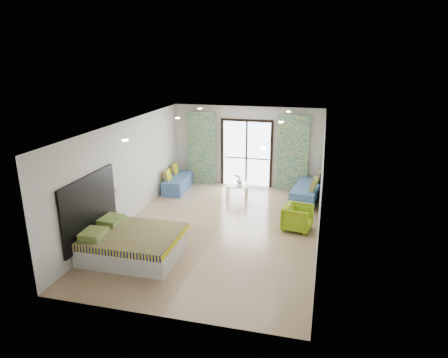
% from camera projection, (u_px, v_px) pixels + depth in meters
% --- Properties ---
extents(floor, '(5.00, 7.50, 0.01)m').
position_uv_depth(floor, '(218.00, 229.00, 10.34)').
color(floor, '#947758').
rests_on(floor, ground).
extents(ceiling, '(5.00, 7.50, 0.01)m').
position_uv_depth(ceiling, '(218.00, 125.00, 9.53)').
color(ceiling, silver).
rests_on(ceiling, ground).
extents(wall_back, '(5.00, 0.01, 2.70)m').
position_uv_depth(wall_back, '(247.00, 147.00, 13.41)').
color(wall_back, silver).
rests_on(wall_back, ground).
extents(wall_front, '(5.00, 0.01, 2.70)m').
position_uv_depth(wall_front, '(159.00, 246.00, 6.47)').
color(wall_front, silver).
rests_on(wall_front, ground).
extents(wall_left, '(0.01, 7.50, 2.70)m').
position_uv_depth(wall_left, '(127.00, 172.00, 10.52)').
color(wall_left, silver).
rests_on(wall_left, ground).
extents(wall_right, '(0.01, 7.50, 2.70)m').
position_uv_depth(wall_right, '(321.00, 187.00, 9.36)').
color(wall_right, silver).
rests_on(wall_right, ground).
extents(balcony_door, '(1.76, 0.08, 2.28)m').
position_uv_depth(balcony_door, '(247.00, 149.00, 13.41)').
color(balcony_door, black).
rests_on(balcony_door, floor).
extents(balcony_rail, '(1.52, 0.03, 0.04)m').
position_uv_depth(balcony_rail, '(246.00, 158.00, 13.51)').
color(balcony_rail, '#595451').
rests_on(balcony_rail, balcony_door).
extents(curtain_left, '(1.00, 0.10, 2.50)m').
position_uv_depth(curtain_left, '(201.00, 148.00, 13.63)').
color(curtain_left, silver).
rests_on(curtain_left, floor).
extents(curtain_right, '(1.00, 0.10, 2.50)m').
position_uv_depth(curtain_right, '(293.00, 153.00, 12.91)').
color(curtain_right, silver).
rests_on(curtain_right, floor).
extents(downlight_a, '(0.12, 0.12, 0.02)m').
position_uv_depth(downlight_a, '(125.00, 140.00, 8.02)').
color(downlight_a, '#FFE0B2').
rests_on(downlight_a, ceiling).
extents(downlight_b, '(0.12, 0.12, 0.02)m').
position_uv_depth(downlight_b, '(263.00, 148.00, 7.37)').
color(downlight_b, '#FFE0B2').
rests_on(downlight_b, ceiling).
extents(downlight_c, '(0.12, 0.12, 0.02)m').
position_uv_depth(downlight_c, '(178.00, 118.00, 10.79)').
color(downlight_c, '#FFE0B2').
rests_on(downlight_c, ceiling).
extents(downlight_d, '(0.12, 0.12, 0.02)m').
position_uv_depth(downlight_d, '(281.00, 122.00, 10.14)').
color(downlight_d, '#FFE0B2').
rests_on(downlight_d, ceiling).
extents(downlight_e, '(0.12, 0.12, 0.02)m').
position_uv_depth(downlight_e, '(200.00, 109.00, 12.64)').
color(downlight_e, '#FFE0B2').
rests_on(downlight_e, ceiling).
extents(downlight_f, '(0.12, 0.12, 0.02)m').
position_uv_depth(downlight_f, '(289.00, 112.00, 11.99)').
color(downlight_f, '#FFE0B2').
rests_on(downlight_f, ceiling).
extents(headboard, '(0.06, 2.10, 1.50)m').
position_uv_depth(headboard, '(90.00, 208.00, 8.87)').
color(headboard, black).
rests_on(headboard, floor).
extents(switch_plate, '(0.02, 0.10, 0.10)m').
position_uv_depth(switch_plate, '(117.00, 190.00, 10.03)').
color(switch_plate, silver).
rests_on(switch_plate, wall_left).
extents(bed, '(2.04, 1.66, 0.70)m').
position_uv_depth(bed, '(133.00, 244.00, 8.87)').
color(bed, silver).
rests_on(bed, floor).
extents(daybed_left, '(0.73, 1.65, 0.80)m').
position_uv_depth(daybed_left, '(178.00, 183.00, 13.24)').
color(daybed_left, '#40649A').
rests_on(daybed_left, floor).
extents(daybed_right, '(0.96, 1.91, 0.90)m').
position_uv_depth(daybed_right, '(307.00, 192.00, 12.20)').
color(daybed_right, '#40649A').
rests_on(daybed_right, floor).
extents(coffee_table, '(0.74, 0.74, 0.77)m').
position_uv_depth(coffee_table, '(237.00, 186.00, 12.47)').
color(coffee_table, silver).
rests_on(coffee_table, floor).
extents(vase, '(0.22, 0.23, 0.19)m').
position_uv_depth(vase, '(240.00, 181.00, 12.46)').
color(vase, white).
rests_on(vase, coffee_table).
extents(armchair, '(0.76, 0.80, 0.72)m').
position_uv_depth(armchair, '(298.00, 217.00, 10.19)').
color(armchair, '#87AC16').
rests_on(armchair, floor).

